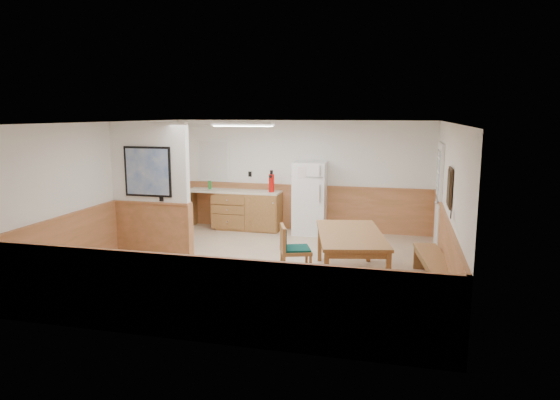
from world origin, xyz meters
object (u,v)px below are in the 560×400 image
(fire_extinguisher, at_px, (271,183))
(soap_bottle, at_px, (210,185))
(dining_table, at_px, (350,238))
(dining_bench, at_px, (434,263))
(dining_chair, at_px, (290,247))
(refrigerator, at_px, (310,198))

(fire_extinguisher, height_order, soap_bottle, fire_extinguisher)
(dining_table, height_order, fire_extinguisher, fire_extinguisher)
(dining_bench, height_order, fire_extinguisher, fire_extinguisher)
(fire_extinguisher, bearing_deg, dining_chair, -78.74)
(fire_extinguisher, bearing_deg, refrigerator, -9.78)
(dining_chair, bearing_deg, refrigerator, 74.90)
(refrigerator, height_order, fire_extinguisher, refrigerator)
(dining_bench, height_order, soap_bottle, soap_bottle)
(dining_chair, bearing_deg, dining_table, -11.87)
(dining_chair, xyz_separation_m, fire_extinguisher, (-1.12, 3.01, 0.62))
(dining_chair, xyz_separation_m, soap_bottle, (-2.62, 3.06, 0.51))
(dining_bench, distance_m, fire_extinguisher, 4.53)
(dining_table, bearing_deg, dining_chair, 175.36)
(refrigerator, relative_size, fire_extinguisher, 3.26)
(dining_table, bearing_deg, refrigerator, 100.38)
(dining_table, distance_m, dining_bench, 1.34)
(dining_table, xyz_separation_m, soap_bottle, (-3.59, 2.92, 0.34))
(dining_table, distance_m, fire_extinguisher, 3.58)
(dining_chair, relative_size, fire_extinguisher, 1.73)
(refrigerator, height_order, dining_chair, refrigerator)
(refrigerator, bearing_deg, soap_bottle, 175.86)
(fire_extinguisher, bearing_deg, soap_bottle, 169.17)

